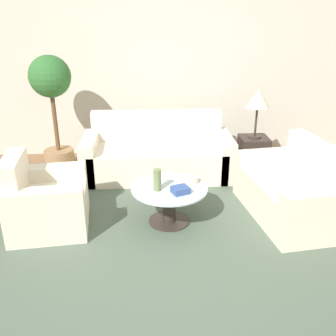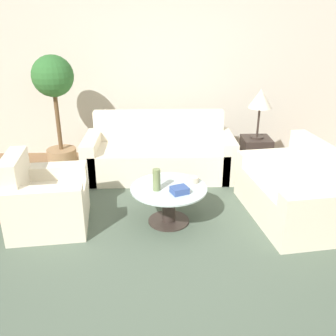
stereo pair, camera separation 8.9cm
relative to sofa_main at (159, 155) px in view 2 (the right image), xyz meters
name	(u,v)px [view 2 (the right image)]	position (x,y,z in m)	size (l,w,h in m)	color
ground_plane	(164,262)	(0.03, -2.12, -0.28)	(14.00, 14.00, 0.00)	brown
wall_back	(160,73)	(0.03, 0.94, 1.02)	(10.00, 0.06, 2.60)	beige
rug	(169,221)	(0.09, -1.38, -0.28)	(3.74, 3.60, 0.01)	#4C5B4C
sofa_main	(159,155)	(0.00, 0.00, 0.00)	(2.08, 0.86, 0.87)	beige
armchair	(44,202)	(-1.26, -1.41, 0.00)	(0.88, 0.91, 0.83)	beige
loveseat	(296,194)	(1.54, -1.30, 0.00)	(1.00, 1.48, 0.85)	beige
coffee_table	(169,200)	(0.09, -1.38, -0.01)	(0.84, 0.84, 0.43)	#332823
side_table	(255,156)	(1.38, -0.05, -0.01)	(0.40, 0.40, 0.54)	#332823
table_lamp	(260,100)	(1.38, -0.05, 0.80)	(0.32, 0.32, 0.69)	#332823
potted_plant	(55,97)	(-1.45, 0.22, 0.80)	(0.57, 0.57, 1.66)	#93704C
vase	(157,180)	(-0.04, -1.44, 0.26)	(0.08, 0.08, 0.24)	#6B7A4C
bowl	(193,180)	(0.36, -1.25, 0.17)	(0.14, 0.14, 0.06)	beige
book_stack	(180,190)	(0.20, -1.52, 0.18)	(0.21, 0.20, 0.07)	#334C8C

